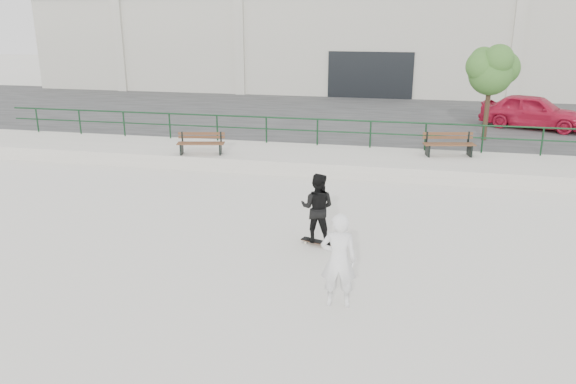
% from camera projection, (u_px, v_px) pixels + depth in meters
% --- Properties ---
extents(ground, '(120.00, 120.00, 0.00)m').
position_uv_depth(ground, '(280.00, 288.00, 11.34)').
color(ground, silver).
rests_on(ground, ground).
extents(ledge, '(30.00, 3.00, 0.50)m').
position_uv_depth(ledge, '(339.00, 161.00, 20.11)').
color(ledge, beige).
rests_on(ledge, ground).
extents(parking_strip, '(60.00, 14.00, 0.50)m').
position_uv_depth(parking_strip, '(360.00, 120.00, 28.04)').
color(parking_strip, '#313131').
rests_on(parking_strip, ground).
extents(railing, '(28.00, 0.06, 1.03)m').
position_uv_depth(railing, '(344.00, 127.00, 21.03)').
color(railing, '#14371D').
rests_on(railing, ledge).
extents(commercial_building, '(44.20, 16.33, 8.00)m').
position_uv_depth(commercial_building, '(380.00, 25.00, 39.77)').
color(commercial_building, beige).
rests_on(commercial_building, ground).
extents(bench_left, '(1.73, 0.82, 0.77)m').
position_uv_depth(bench_left, '(201.00, 143.00, 20.00)').
color(bench_left, brown).
rests_on(bench_left, ledge).
extents(bench_right, '(1.84, 0.87, 0.82)m').
position_uv_depth(bench_right, '(449.00, 144.00, 19.75)').
color(bench_right, brown).
rests_on(bench_right, ledge).
extents(tree, '(2.10, 1.86, 3.73)m').
position_uv_depth(tree, '(492.00, 68.00, 21.52)').
color(tree, '#423321').
rests_on(tree, parking_strip).
extents(red_car, '(4.69, 3.17, 1.48)m').
position_uv_depth(red_car, '(533.00, 111.00, 24.44)').
color(red_car, '#BB1735').
rests_on(red_car, parking_strip).
extents(skateboard, '(0.80, 0.45, 0.09)m').
position_uv_depth(skateboard, '(317.00, 242.00, 13.45)').
color(skateboard, black).
rests_on(skateboard, ground).
extents(standing_skater, '(0.87, 0.71, 1.68)m').
position_uv_depth(standing_skater, '(317.00, 208.00, 13.19)').
color(standing_skater, black).
rests_on(standing_skater, skateboard).
extents(seated_skater, '(0.72, 0.51, 1.85)m').
position_uv_depth(seated_skater, '(339.00, 260.00, 10.39)').
color(seated_skater, white).
rests_on(seated_skater, ground).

